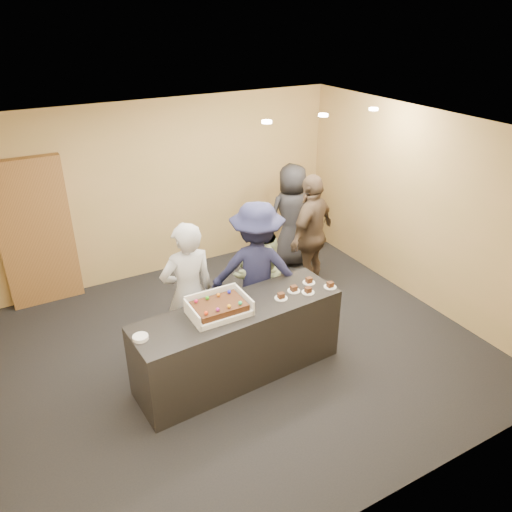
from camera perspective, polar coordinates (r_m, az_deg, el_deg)
name	(u,v)px	position (r m, az deg, el deg)	size (l,w,h in m)	color
room	(227,256)	(5.61, -3.38, -0.02)	(6.04, 6.00, 2.70)	black
serving_counter	(239,341)	(5.76, -1.98, -9.72)	(2.40, 0.70, 0.90)	black
storage_cabinet	(36,234)	(7.50, -23.85, 2.33)	(0.96, 0.15, 2.12)	brown
cake_box	(218,309)	(5.42, -4.34, -6.07)	(0.64, 0.44, 0.19)	white
sheet_cake	(219,306)	(5.37, -4.25, -5.72)	(0.54, 0.38, 0.11)	#3B200D
plate_stack	(140,338)	(5.15, -13.07, -9.06)	(0.16, 0.16, 0.04)	white
slice_a	(281,297)	(5.67, 2.89, -4.65)	(0.15, 0.15, 0.07)	white
slice_b	(294,289)	(5.82, 4.34, -3.81)	(0.15, 0.15, 0.07)	white
slice_c	(308,291)	(5.80, 5.97, -3.98)	(0.15, 0.15, 0.07)	white
slice_d	(309,281)	(6.00, 6.07, -2.87)	(0.15, 0.15, 0.07)	white
slice_e	(330,285)	(5.94, 8.47, -3.35)	(0.15, 0.15, 0.07)	white
person_server_grey	(188,293)	(5.85, -7.74, -4.25)	(0.65, 0.42, 1.77)	#A7A8AD
person_sage_man	(255,267)	(6.39, -0.07, -1.31)	(0.84, 0.66, 1.74)	#99AC7F
person_navy_man	(257,271)	(6.23, 0.13, -1.70)	(1.17, 0.67, 1.81)	#1B1D3C
person_brown_extra	(311,235)	(7.26, 6.36, 2.46)	(1.06, 0.44, 1.81)	brown
person_dark_suit	(292,215)	(8.07, 4.11, 4.64)	(0.82, 0.54, 1.69)	black
ceiling_spotlights	(323,115)	(6.39, 7.69, 15.67)	(1.72, 0.12, 0.03)	#FFEAC6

